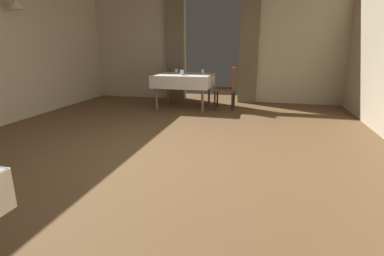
% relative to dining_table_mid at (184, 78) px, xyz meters
% --- Properties ---
extents(ground, '(10.08, 10.08, 0.00)m').
position_rel_dining_table_mid_xyz_m(ground, '(0.45, -3.10, -0.66)').
color(ground, brown).
extents(wall_back, '(6.40, 0.27, 3.00)m').
position_rel_dining_table_mid_xyz_m(wall_back, '(0.45, 1.08, 0.87)').
color(wall_back, beige).
rests_on(wall_back, ground).
extents(dining_table_mid, '(1.27, 1.02, 0.75)m').
position_rel_dining_table_mid_xyz_m(dining_table_mid, '(0.00, 0.00, 0.00)').
color(dining_table_mid, '#7A604C').
rests_on(dining_table_mid, ground).
extents(chair_mid_right, '(0.45, 0.44, 0.93)m').
position_rel_dining_table_mid_xyz_m(chair_mid_right, '(1.02, 0.01, -0.14)').
color(chair_mid_right, black).
rests_on(chair_mid_right, ground).
extents(glass_mid_a, '(0.08, 0.08, 0.12)m').
position_rel_dining_table_mid_xyz_m(glass_mid_a, '(0.03, -0.23, 0.15)').
color(glass_mid_a, silver).
rests_on(glass_mid_a, dining_table_mid).
extents(glass_mid_b, '(0.07, 0.07, 0.10)m').
position_rel_dining_table_mid_xyz_m(glass_mid_b, '(0.41, 0.14, 0.15)').
color(glass_mid_b, silver).
rests_on(glass_mid_b, dining_table_mid).
extents(glass_mid_c, '(0.07, 0.07, 0.09)m').
position_rel_dining_table_mid_xyz_m(glass_mid_c, '(-0.28, 0.36, 0.14)').
color(glass_mid_c, silver).
rests_on(glass_mid_c, dining_table_mid).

